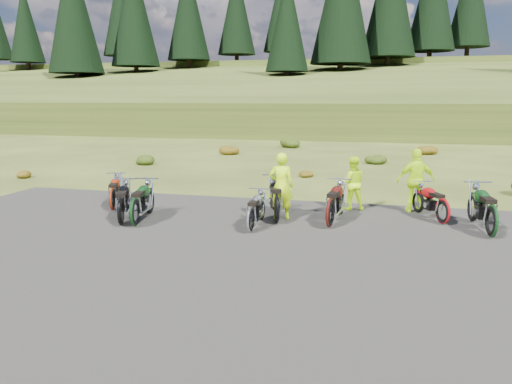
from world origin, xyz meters
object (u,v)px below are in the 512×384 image
(motorcycle_0, at_px, (121,226))
(motorcycle_3, at_px, (251,233))
(motorcycle_7, at_px, (490,238))
(person_middle, at_px, (281,187))

(motorcycle_0, relative_size, motorcycle_3, 1.14)
(motorcycle_7, xyz_separation_m, person_middle, (-5.40, 0.61, 0.94))
(motorcycle_0, bearing_deg, person_middle, -87.99)
(motorcycle_7, relative_size, person_middle, 1.23)
(motorcycle_7, height_order, person_middle, person_middle)
(person_middle, bearing_deg, motorcycle_3, 66.35)
(person_middle, bearing_deg, motorcycle_0, 16.27)
(motorcycle_0, bearing_deg, motorcycle_3, -109.09)
(motorcycle_3, height_order, person_middle, person_middle)
(motorcycle_7, distance_m, person_middle, 5.52)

